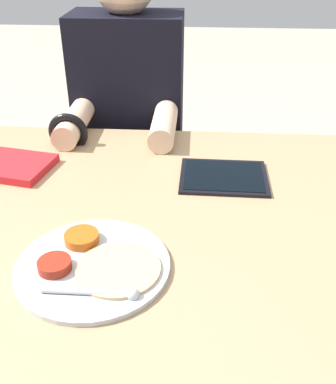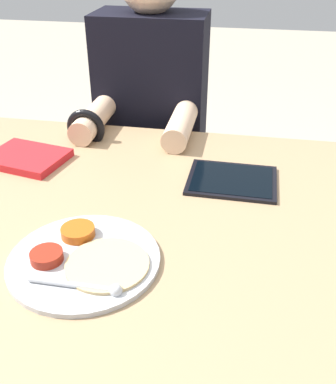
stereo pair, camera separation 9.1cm
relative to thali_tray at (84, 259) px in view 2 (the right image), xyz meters
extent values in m
cube|color=#9E7F5B|center=(-0.03, 0.16, -0.39)|extent=(1.28, 0.92, 0.76)
cylinder|color=#B7BABF|center=(0.00, 0.00, 0.00)|extent=(0.28, 0.28, 0.01)
cylinder|color=#B75114|center=(-0.04, 0.06, 0.01)|extent=(0.07, 0.07, 0.02)
cylinder|color=maroon|center=(-0.06, -0.02, 0.01)|extent=(0.06, 0.06, 0.02)
cylinder|color=tan|center=(0.05, -0.01, 0.00)|extent=(0.15, 0.15, 0.01)
cylinder|color=#B7BABF|center=(0.01, -0.08, 0.01)|extent=(0.15, 0.01, 0.01)
sphere|color=#B7BABF|center=(0.08, -0.08, 0.01)|extent=(0.02, 0.02, 0.02)
cube|color=silver|center=(-0.28, 0.36, 0.00)|extent=(0.21, 0.18, 0.01)
cube|color=red|center=(-0.28, 0.36, 0.00)|extent=(0.22, 0.18, 0.02)
cube|color=black|center=(0.24, 0.34, 0.00)|extent=(0.21, 0.17, 0.01)
cube|color=black|center=(0.24, 0.34, 0.00)|extent=(0.19, 0.15, 0.00)
cube|color=black|center=(-0.05, 0.79, -0.55)|extent=(0.31, 0.22, 0.44)
cube|color=black|center=(-0.05, 0.79, -0.02)|extent=(0.34, 0.20, 0.62)
cylinder|color=beige|center=(-0.18, 0.59, 0.03)|extent=(0.07, 0.25, 0.07)
cylinder|color=beige|center=(0.08, 0.59, 0.03)|extent=(0.07, 0.25, 0.07)
torus|color=black|center=(-0.18, 0.51, 0.03)|extent=(0.11, 0.02, 0.11)
camera|label=1|loc=(0.17, -0.60, 0.52)|focal=42.00mm
camera|label=2|loc=(0.26, -0.59, 0.52)|focal=42.00mm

